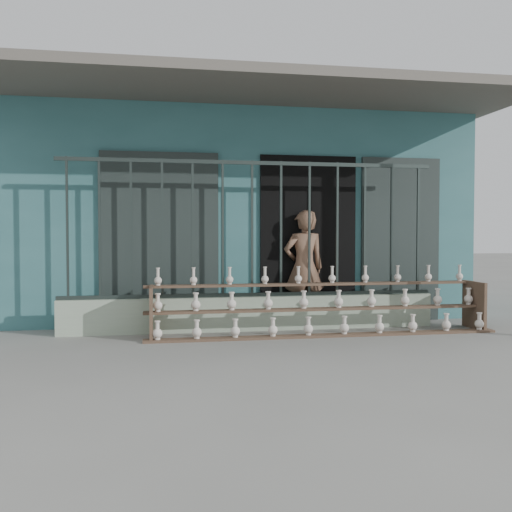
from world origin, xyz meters
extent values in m
plane|color=slate|center=(0.00, 0.00, 0.00)|extent=(60.00, 60.00, 0.00)
cube|color=#316468|center=(0.00, 4.30, 1.60)|extent=(7.00, 5.00, 3.20)
cube|color=black|center=(0.90, 1.82, 1.20)|extent=(1.40, 0.12, 2.40)
cube|color=black|center=(-1.20, 1.78, 1.20)|extent=(1.60, 0.08, 2.40)
cube|color=black|center=(2.30, 1.78, 1.20)|extent=(1.20, 0.08, 2.40)
cube|color=#59544C|center=(0.00, 1.20, 3.15)|extent=(7.40, 2.00, 0.12)
cube|color=#9AAD94|center=(0.00, 1.30, 0.23)|extent=(5.00, 0.20, 0.45)
cube|color=#283330|center=(-2.35, 1.30, 1.35)|extent=(0.03, 0.03, 1.80)
cube|color=#283330|center=(-1.96, 1.30, 1.35)|extent=(0.03, 0.03, 1.80)
cube|color=#283330|center=(-1.57, 1.30, 1.35)|extent=(0.03, 0.03, 1.80)
cube|color=#283330|center=(-1.18, 1.30, 1.35)|extent=(0.03, 0.03, 1.80)
cube|color=#283330|center=(-0.78, 1.30, 1.35)|extent=(0.03, 0.03, 1.80)
cube|color=#283330|center=(-0.39, 1.30, 1.35)|extent=(0.03, 0.03, 1.80)
cube|color=#283330|center=(0.00, 1.30, 1.35)|extent=(0.03, 0.03, 1.80)
cube|color=#283330|center=(0.39, 1.30, 1.35)|extent=(0.03, 0.03, 1.80)
cube|color=#283330|center=(0.78, 1.30, 1.35)|extent=(0.03, 0.03, 1.80)
cube|color=#283330|center=(1.17, 1.30, 1.35)|extent=(0.03, 0.03, 1.80)
cube|color=#283330|center=(1.57, 1.30, 1.35)|extent=(0.03, 0.03, 1.80)
cube|color=#283330|center=(1.96, 1.30, 1.35)|extent=(0.03, 0.03, 1.80)
cube|color=#283330|center=(2.35, 1.30, 1.35)|extent=(0.03, 0.03, 1.80)
cube|color=#283330|center=(0.00, 1.30, 2.22)|extent=(5.00, 0.04, 0.05)
cube|color=#283330|center=(0.00, 1.30, 0.47)|extent=(5.00, 0.04, 0.05)
cube|color=brown|center=(0.83, 0.65, 0.01)|extent=(4.50, 0.18, 0.03)
cube|color=brown|center=(0.83, 0.90, 0.32)|extent=(4.50, 0.18, 0.03)
cube|color=brown|center=(0.83, 1.15, 0.61)|extent=(4.50, 0.18, 0.03)
cube|color=brown|center=(-1.32, 0.90, 0.32)|extent=(0.04, 0.55, 0.64)
cube|color=brown|center=(2.98, 0.90, 0.32)|extent=(0.04, 0.55, 0.64)
imported|color=brown|center=(0.80, 1.65, 0.81)|extent=(0.62, 0.44, 1.62)
camera|label=1|loc=(-1.26, -6.14, 1.27)|focal=40.00mm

